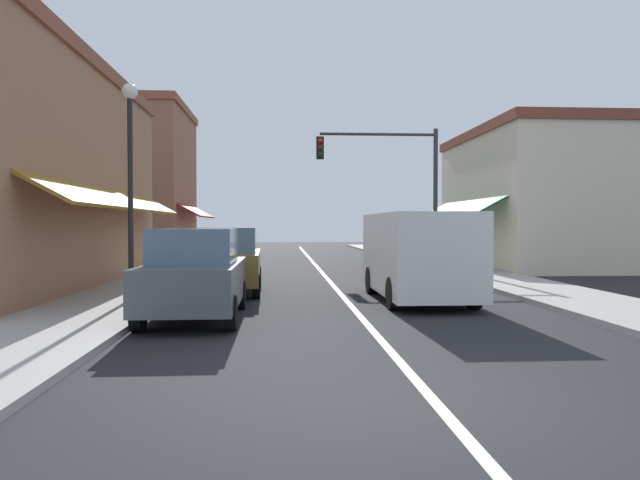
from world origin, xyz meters
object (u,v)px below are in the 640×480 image
(street_lamp_left_near, at_px, (130,157))
(parked_car_nearest_left, at_px, (195,274))
(traffic_signal_mast_arm, at_px, (395,173))
(parked_car_second_left, at_px, (228,260))
(van_in_lane, at_px, (417,253))

(street_lamp_left_near, bearing_deg, parked_car_nearest_left, -51.71)
(parked_car_nearest_left, relative_size, traffic_signal_mast_arm, 0.71)
(parked_car_second_left, relative_size, van_in_lane, 0.80)
(parked_car_nearest_left, bearing_deg, traffic_signal_mast_arm, 63.12)
(van_in_lane, bearing_deg, parked_car_second_left, 157.13)
(parked_car_nearest_left, xyz_separation_m, van_in_lane, (4.97, 2.58, 0.27))
(parked_car_nearest_left, distance_m, street_lamp_left_near, 3.81)
(parked_car_second_left, xyz_separation_m, van_in_lane, (4.75, -1.99, 0.27))
(parked_car_nearest_left, bearing_deg, van_in_lane, 27.25)
(van_in_lane, relative_size, traffic_signal_mast_arm, 0.89)
(parked_car_second_left, height_order, van_in_lane, van_in_lane)
(van_in_lane, bearing_deg, traffic_signal_mast_arm, 82.06)
(parked_car_nearest_left, height_order, street_lamp_left_near, street_lamp_left_near)
(van_in_lane, bearing_deg, street_lamp_left_near, -177.30)
(van_in_lane, relative_size, street_lamp_left_near, 1.02)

